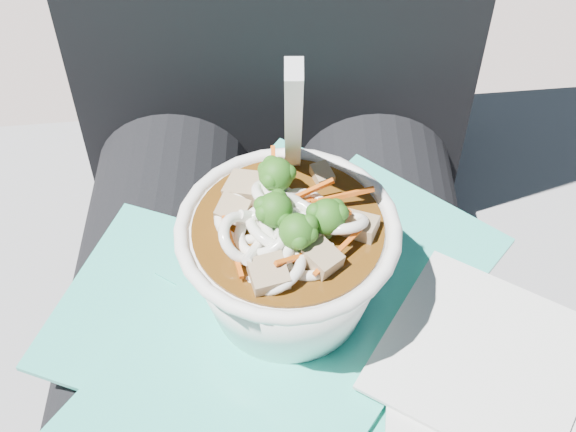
{
  "coord_description": "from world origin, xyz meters",
  "views": [
    {
      "loc": [
        0.01,
        -0.29,
        1.02
      ],
      "look_at": [
        0.01,
        0.02,
        0.66
      ],
      "focal_mm": 50.0,
      "sensor_mm": 36.0,
      "label": 1
    }
  ],
  "objects_px": {
    "udon_bowl": "(288,254)",
    "stone_ledge": "(277,396)",
    "lap": "(272,393)",
    "plastic_bag": "(284,356)",
    "person_body": "(272,266)"
  },
  "relations": [
    {
      "from": "stone_ledge",
      "to": "plastic_bag",
      "type": "relative_size",
      "value": 2.32
    },
    {
      "from": "person_body",
      "to": "plastic_bag",
      "type": "xyz_separation_m",
      "value": [
        0.01,
        -0.11,
        0.04
      ]
    },
    {
      "from": "lap",
      "to": "plastic_bag",
      "type": "relative_size",
      "value": 1.11
    },
    {
      "from": "person_body",
      "to": "udon_bowl",
      "type": "relative_size",
      "value": 5.01
    },
    {
      "from": "stone_ledge",
      "to": "udon_bowl",
      "type": "xyz_separation_m",
      "value": [
        0.01,
        -0.13,
        0.41
      ]
    },
    {
      "from": "person_body",
      "to": "plastic_bag",
      "type": "relative_size",
      "value": 2.25
    },
    {
      "from": "lap",
      "to": "plastic_bag",
      "type": "xyz_separation_m",
      "value": [
        0.01,
        -0.02,
        0.08
      ]
    },
    {
      "from": "lap",
      "to": "udon_bowl",
      "type": "distance_m",
      "value": 0.14
    },
    {
      "from": "lap",
      "to": "plastic_bag",
      "type": "bearing_deg",
      "value": -58.64
    },
    {
      "from": "person_body",
      "to": "udon_bowl",
      "type": "height_order",
      "value": "person_body"
    },
    {
      "from": "plastic_bag",
      "to": "udon_bowl",
      "type": "distance_m",
      "value": 0.07
    },
    {
      "from": "udon_bowl",
      "to": "stone_ledge",
      "type": "bearing_deg",
      "value": 95.38
    },
    {
      "from": "stone_ledge",
      "to": "udon_bowl",
      "type": "distance_m",
      "value": 0.43
    },
    {
      "from": "udon_bowl",
      "to": "person_body",
      "type": "bearing_deg",
      "value": 99.84
    },
    {
      "from": "person_body",
      "to": "udon_bowl",
      "type": "bearing_deg",
      "value": -80.16
    }
  ]
}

